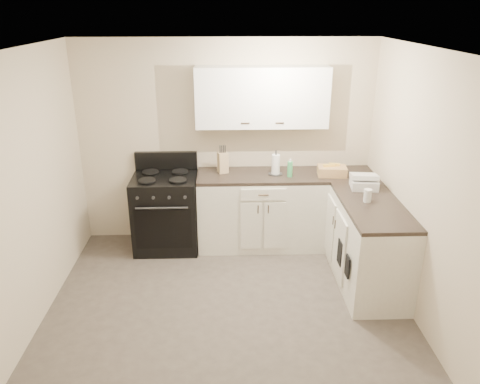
{
  "coord_description": "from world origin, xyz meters",
  "views": [
    {
      "loc": [
        -0.01,
        -3.8,
        2.83
      ],
      "look_at": [
        0.14,
        0.85,
        0.97
      ],
      "focal_mm": 35.0,
      "sensor_mm": 36.0,
      "label": 1
    }
  ],
  "objects_px": {
    "knife_block": "(223,163)",
    "paper_towel": "(276,164)",
    "stove": "(166,213)",
    "wicker_basket": "(332,171)",
    "countertop_grill": "(364,184)"
  },
  "relations": [
    {
      "from": "countertop_grill",
      "to": "stove",
      "type": "bearing_deg",
      "value": 174.76
    },
    {
      "from": "stove",
      "to": "wicker_basket",
      "type": "relative_size",
      "value": 2.8
    },
    {
      "from": "knife_block",
      "to": "paper_towel",
      "type": "distance_m",
      "value": 0.64
    },
    {
      "from": "paper_towel",
      "to": "wicker_basket",
      "type": "xyz_separation_m",
      "value": [
        0.67,
        -0.07,
        -0.07
      ]
    },
    {
      "from": "stove",
      "to": "countertop_grill",
      "type": "bearing_deg",
      "value": -11.68
    },
    {
      "from": "wicker_basket",
      "to": "countertop_grill",
      "type": "distance_m",
      "value": 0.5
    },
    {
      "from": "knife_block",
      "to": "stove",
      "type": "bearing_deg",
      "value": 169.25
    },
    {
      "from": "countertop_grill",
      "to": "wicker_basket",
      "type": "bearing_deg",
      "value": 128.33
    },
    {
      "from": "stove",
      "to": "knife_block",
      "type": "height_order",
      "value": "knife_block"
    },
    {
      "from": "stove",
      "to": "wicker_basket",
      "type": "xyz_separation_m",
      "value": [
        2.01,
        -0.04,
        0.54
      ]
    },
    {
      "from": "stove",
      "to": "paper_towel",
      "type": "bearing_deg",
      "value": 0.94
    },
    {
      "from": "stove",
      "to": "countertop_grill",
      "type": "xyz_separation_m",
      "value": [
        2.27,
        -0.47,
        0.53
      ]
    },
    {
      "from": "knife_block",
      "to": "paper_towel",
      "type": "xyz_separation_m",
      "value": [
        0.63,
        -0.08,
        -0.0
      ]
    },
    {
      "from": "knife_block",
      "to": "wicker_basket",
      "type": "relative_size",
      "value": 0.76
    },
    {
      "from": "knife_block",
      "to": "countertop_grill",
      "type": "xyz_separation_m",
      "value": [
        1.57,
        -0.58,
        -0.07
      ]
    }
  ]
}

